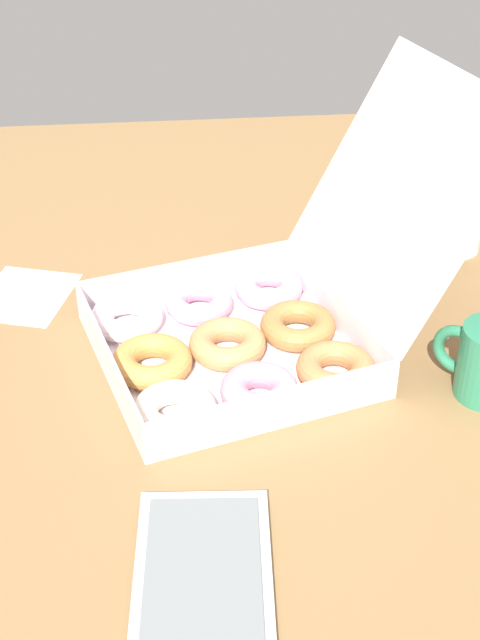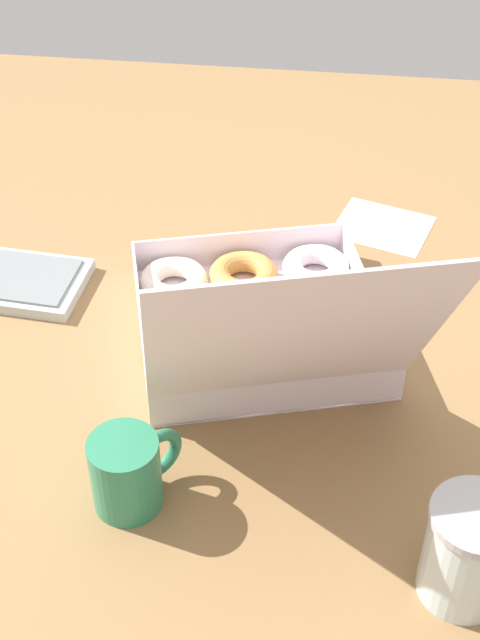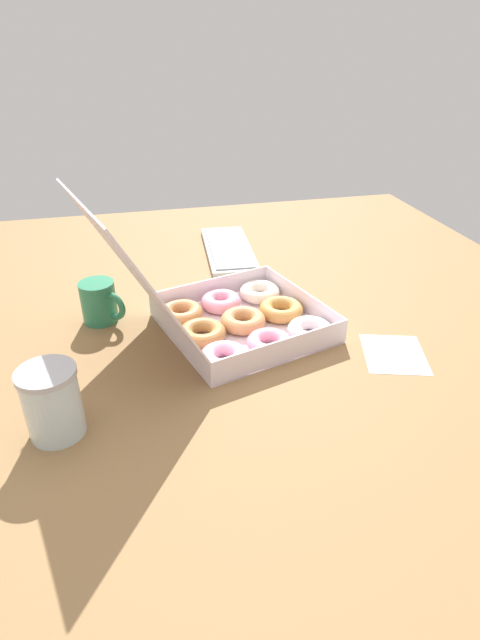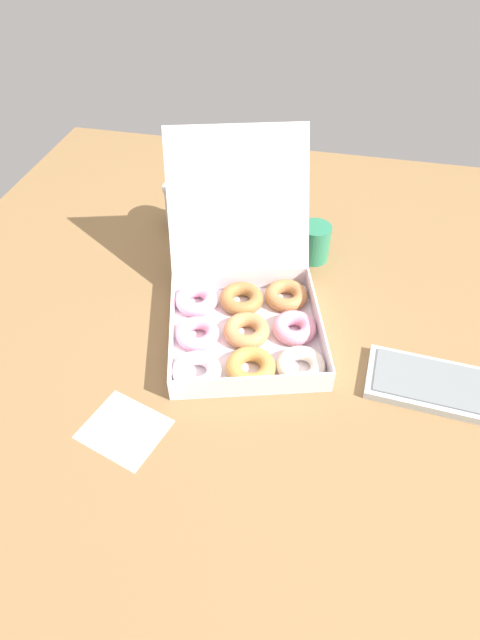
{
  "view_description": "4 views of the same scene",
  "coord_description": "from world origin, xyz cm",
  "px_view_note": "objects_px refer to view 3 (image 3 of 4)",
  "views": [
    {
      "loc": [
        93.37,
        -10.94,
        71.56
      ],
      "look_at": [
        -5.59,
        -1.23,
        4.42
      ],
      "focal_mm": 50.0,
      "sensor_mm": 36.0,
      "label": 1
    },
    {
      "loc": [
        -13.72,
        92.84,
        84.25
      ],
      "look_at": [
        -1.78,
        -0.32,
        4.23
      ],
      "focal_mm": 50.0,
      "sensor_mm": 36.0,
      "label": 2
    },
    {
      "loc": [
        -100.39,
        20.4,
        59.65
      ],
      "look_at": [
        -3.45,
        -2.44,
        2.09
      ],
      "focal_mm": 28.0,
      "sensor_mm": 36.0,
      "label": 3
    },
    {
      "loc": [
        11.36,
        -78.8,
        82.82
      ],
      "look_at": [
        -5.04,
        -3.64,
        5.55
      ],
      "focal_mm": 28.0,
      "sensor_mm": 36.0,
      "label": 4
    }
  ],
  "objects_px": {
    "donut_box": "(233,316)",
    "glass_jar": "(52,402)",
    "keyboard": "(228,250)",
    "coffee_mug": "(100,302)"
  },
  "relations": [
    {
      "from": "coffee_mug",
      "to": "donut_box",
      "type": "bearing_deg",
      "value": -111.88
    },
    {
      "from": "donut_box",
      "to": "keyboard",
      "type": "bearing_deg",
      "value": -10.7
    },
    {
      "from": "donut_box",
      "to": "glass_jar",
      "type": "bearing_deg",
      "value": 125.24
    },
    {
      "from": "keyboard",
      "to": "glass_jar",
      "type": "bearing_deg",
      "value": 147.84
    },
    {
      "from": "keyboard",
      "to": "coffee_mug",
      "type": "relative_size",
      "value": 3.63
    },
    {
      "from": "donut_box",
      "to": "coffee_mug",
      "type": "bearing_deg",
      "value": 68.12
    },
    {
      "from": "keyboard",
      "to": "coffee_mug",
      "type": "height_order",
      "value": "coffee_mug"
    },
    {
      "from": "keyboard",
      "to": "glass_jar",
      "type": "distance_m",
      "value": 0.85
    },
    {
      "from": "donut_box",
      "to": "coffee_mug",
      "type": "xyz_separation_m",
      "value": [
        0.12,
        0.29,
        0.01
      ]
    },
    {
      "from": "donut_box",
      "to": "keyboard",
      "type": "relative_size",
      "value": 1.5
    }
  ]
}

